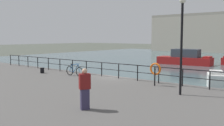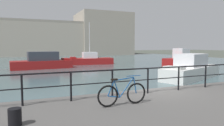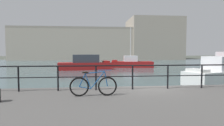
% 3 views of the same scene
% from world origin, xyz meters
% --- Properties ---
extents(ground_plane, '(240.00, 240.00, 0.00)m').
position_xyz_m(ground_plane, '(0.00, 0.00, 0.00)').
color(ground_plane, '#4C5147').
extents(quay_promenade, '(56.00, 13.00, 1.08)m').
position_xyz_m(quay_promenade, '(0.00, -6.50, 0.54)').
color(quay_promenade, '#565451').
rests_on(quay_promenade, ground_plane).
extents(moored_green_narrowboat, '(7.98, 3.22, 2.27)m').
position_xyz_m(moored_green_narrowboat, '(-3.49, 21.11, 0.91)').
color(moored_green_narrowboat, maroon).
rests_on(moored_green_narrowboat, water_basin).
extents(quay_railing, '(24.14, 0.07, 1.08)m').
position_xyz_m(quay_railing, '(-1.58, -0.75, 1.81)').
color(quay_railing, black).
rests_on(quay_railing, quay_promenade).
extents(parked_bicycle, '(1.77, 0.09, 0.98)m').
position_xyz_m(parked_bicycle, '(-2.51, -1.92, 1.47)').
color(parked_bicycle, black).
rests_on(parked_bicycle, quay_promenade).
extents(mooring_bollard, '(0.32, 0.32, 0.44)m').
position_xyz_m(mooring_bollard, '(-5.73, -2.50, 1.30)').
color(mooring_bollard, black).
rests_on(mooring_bollard, quay_promenade).
extents(life_ring_stand, '(0.75, 0.16, 1.40)m').
position_xyz_m(life_ring_stand, '(4.25, -1.58, 2.05)').
color(life_ring_stand, black).
rests_on(life_ring_stand, quay_promenade).
extents(quay_lamp_post, '(0.32, 0.32, 4.92)m').
position_xyz_m(quay_lamp_post, '(6.50, -3.00, 4.20)').
color(quay_lamp_post, black).
rests_on(quay_lamp_post, quay_promenade).
extents(standing_person, '(0.47, 0.52, 1.69)m').
position_xyz_m(standing_person, '(4.61, -7.99, 1.94)').
color(standing_person, '#332D4C').
rests_on(standing_person, quay_promenade).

